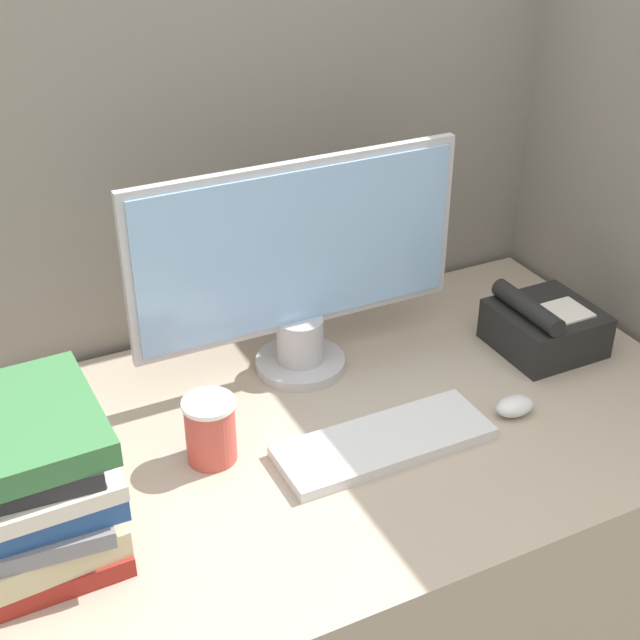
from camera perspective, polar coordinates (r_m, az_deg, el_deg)
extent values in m
cube|color=gray|center=(1.84, -6.32, 2.11)|extent=(1.82, 0.04, 1.63)
cube|color=gray|center=(1.91, 19.69, 1.58)|extent=(0.04, 0.85, 1.63)
cube|color=tan|center=(1.79, -0.37, -16.55)|extent=(1.42, 0.79, 0.74)
cylinder|color=#B7B7BC|center=(1.69, -1.26, -2.77)|extent=(0.17, 0.17, 0.02)
cylinder|color=#B7B7BC|center=(1.67, -1.28, -1.23)|extent=(0.09, 0.09, 0.09)
cube|color=#B7B7BC|center=(1.58, -1.46, 4.71)|extent=(0.63, 0.02, 0.32)
cube|color=#8CB7E5|center=(1.57, -1.31, 4.58)|extent=(0.60, 0.01, 0.29)
cube|color=silver|center=(1.50, 4.13, -7.80)|extent=(0.37, 0.13, 0.02)
ellipsoid|color=silver|center=(1.61, 12.35, -5.41)|extent=(0.07, 0.05, 0.03)
cylinder|color=#BF4C3F|center=(1.46, -7.01, -7.13)|extent=(0.08, 0.08, 0.11)
cylinder|color=white|center=(1.43, -7.16, -5.32)|extent=(0.09, 0.09, 0.01)
cube|color=maroon|center=(1.39, -18.11, -12.98)|extent=(0.24, 0.27, 0.03)
cube|color=#C6B78C|center=(1.38, -18.04, -11.45)|extent=(0.22, 0.30, 0.04)
cube|color=slate|center=(1.34, -17.66, -10.61)|extent=(0.20, 0.28, 0.03)
cube|color=#264C8C|center=(1.33, -18.20, -9.53)|extent=(0.23, 0.26, 0.04)
cube|color=silver|center=(1.30, -18.48, -8.61)|extent=(0.23, 0.26, 0.02)
cube|color=#262628|center=(1.29, -18.88, -7.50)|extent=(0.22, 0.26, 0.03)
cube|color=#38723F|center=(1.27, -19.04, -6.51)|extent=(0.23, 0.25, 0.04)
cube|color=black|center=(1.79, 14.19, -0.51)|extent=(0.19, 0.18, 0.09)
cube|color=white|center=(1.77, 15.42, 0.56)|extent=(0.08, 0.08, 0.00)
cylinder|color=black|center=(1.73, 13.13, 0.82)|extent=(0.04, 0.18, 0.04)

